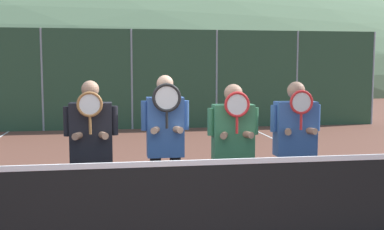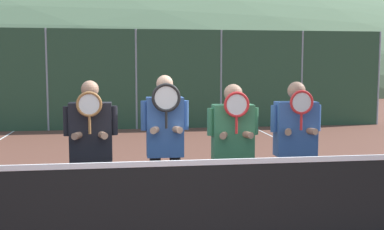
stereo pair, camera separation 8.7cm
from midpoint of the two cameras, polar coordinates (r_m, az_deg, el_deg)
name	(u,v)px [view 2 (the right image)]	position (r m, az deg, el deg)	size (l,w,h in m)	color
hill_distant	(126,83)	(54.29, -7.74, 3.81)	(106.21, 59.01, 20.65)	#5B7551
clubhouse_building	(123,72)	(21.01, -8.02, 5.08)	(15.50, 5.50, 3.25)	#9EA3A8
fence_back	(136,79)	(14.64, -6.45, 4.21)	(15.74, 0.06, 3.01)	gray
tennis_net	(165,207)	(4.94, -2.66, -10.85)	(9.71, 0.09, 1.08)	gray
court_line_right_sideline	(357,177)	(8.92, 19.23, -6.90)	(0.05, 16.00, 0.01)	white
player_leftmost	(91,145)	(5.52, -11.43, -3.53)	(0.60, 0.34, 1.76)	#232838
player_center_left	(165,140)	(5.60, -2.77, -2.98)	(0.56, 0.34, 1.82)	black
player_center_right	(233,142)	(5.68, 5.30, -3.27)	(0.61, 0.34, 1.71)	white
player_rightmost	(296,139)	(6.00, 12.58, -2.76)	(0.63, 0.34, 1.74)	black
car_far_left	(4,96)	(17.16, -21.27, 2.16)	(4.50, 1.92, 1.83)	slate
car_left_of_center	(160,96)	(16.94, -3.65, 2.26)	(4.77, 2.01, 1.65)	maroon
car_center	(299,93)	(17.75, 12.72, 2.53)	(4.05, 1.92, 1.84)	#B2B7BC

